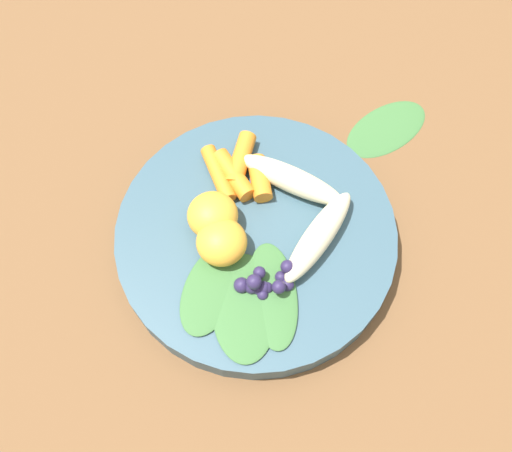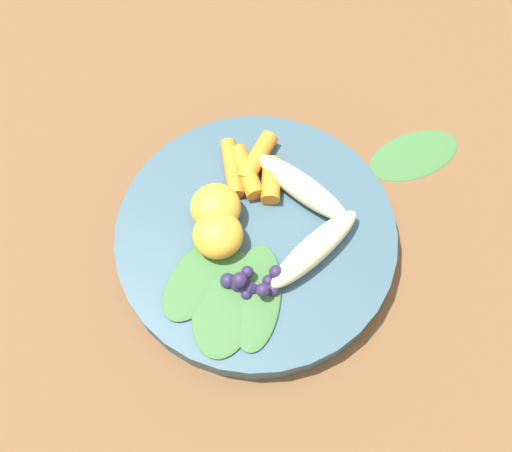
% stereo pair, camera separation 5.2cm
% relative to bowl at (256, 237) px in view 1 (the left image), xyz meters
% --- Properties ---
extents(ground_plane, '(2.40, 2.40, 0.00)m').
position_rel_bowl_xyz_m(ground_plane, '(0.00, 0.00, -0.01)').
color(ground_plane, brown).
extents(bowl, '(0.28, 0.28, 0.03)m').
position_rel_bowl_xyz_m(bowl, '(0.00, 0.00, 0.00)').
color(bowl, '#385666').
rests_on(bowl, ground_plane).
extents(banana_peeled_left, '(0.11, 0.08, 0.03)m').
position_rel_bowl_xyz_m(banana_peeled_left, '(-0.02, 0.06, 0.03)').
color(banana_peeled_left, beige).
rests_on(banana_peeled_left, bowl).
extents(banana_peeled_right, '(0.07, 0.11, 0.03)m').
position_rel_bowl_xyz_m(banana_peeled_right, '(0.04, 0.04, 0.03)').
color(banana_peeled_right, beige).
rests_on(banana_peeled_right, bowl).
extents(orange_segment_near, '(0.05, 0.05, 0.04)m').
position_rel_bowl_xyz_m(orange_segment_near, '(0.00, -0.04, 0.03)').
color(orange_segment_near, '#F4A833').
rests_on(orange_segment_near, bowl).
extents(orange_segment_far, '(0.05, 0.05, 0.04)m').
position_rel_bowl_xyz_m(orange_segment_far, '(-0.03, -0.03, 0.03)').
color(orange_segment_far, '#F4A833').
rests_on(orange_segment_far, bowl).
extents(carrot_front, '(0.05, 0.04, 0.02)m').
position_rel_bowl_xyz_m(carrot_front, '(-0.04, 0.03, 0.02)').
color(carrot_front, orange).
rests_on(carrot_front, bowl).
extents(carrot_mid_left, '(0.05, 0.06, 0.02)m').
position_rel_bowl_xyz_m(carrot_mid_left, '(-0.07, 0.03, 0.02)').
color(carrot_mid_left, orange).
rests_on(carrot_mid_left, bowl).
extents(carrot_mid_right, '(0.06, 0.02, 0.02)m').
position_rel_bowl_xyz_m(carrot_mid_right, '(-0.06, 0.01, 0.02)').
color(carrot_mid_right, orange).
rests_on(carrot_mid_right, bowl).
extents(carrot_rear, '(0.06, 0.03, 0.02)m').
position_rel_bowl_xyz_m(carrot_rear, '(-0.07, -0.00, 0.02)').
color(carrot_rear, orange).
rests_on(carrot_rear, bowl).
extents(blueberry_pile, '(0.04, 0.05, 0.03)m').
position_rel_bowl_xyz_m(blueberry_pile, '(0.05, -0.03, 0.02)').
color(blueberry_pile, '#2D234C').
rests_on(blueberry_pile, bowl).
extents(kale_leaf_left, '(0.10, 0.10, 0.01)m').
position_rel_bowl_xyz_m(kale_leaf_left, '(0.03, -0.07, 0.02)').
color(kale_leaf_left, '#3D7038').
rests_on(kale_leaf_left, bowl).
extents(kale_leaf_right, '(0.12, 0.11, 0.01)m').
position_rel_bowl_xyz_m(kale_leaf_right, '(0.06, -0.05, 0.02)').
color(kale_leaf_right, '#3D7038').
rests_on(kale_leaf_right, bowl).
extents(kale_leaf_rear, '(0.11, 0.09, 0.01)m').
position_rel_bowl_xyz_m(kale_leaf_rear, '(0.06, -0.02, 0.02)').
color(kale_leaf_rear, '#3D7038').
rests_on(kale_leaf_rear, bowl).
extents(kale_leaf_stray, '(0.06, 0.11, 0.01)m').
position_rel_bowl_xyz_m(kale_leaf_stray, '(-0.04, 0.20, -0.01)').
color(kale_leaf_stray, '#3D7038').
rests_on(kale_leaf_stray, ground_plane).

